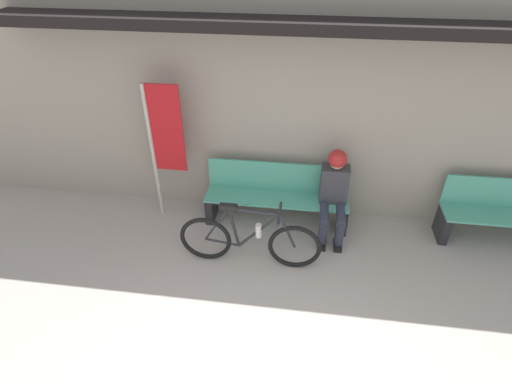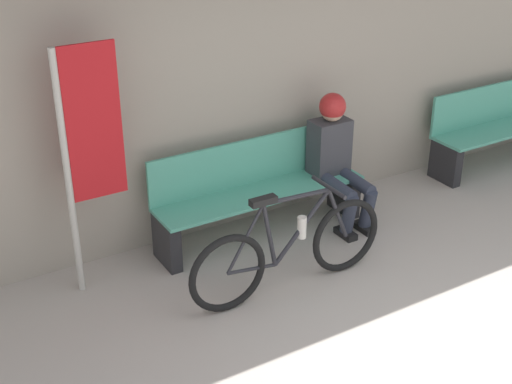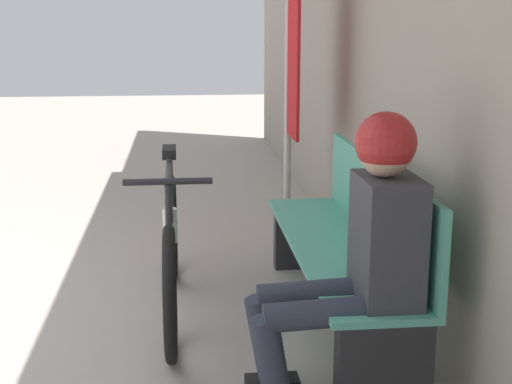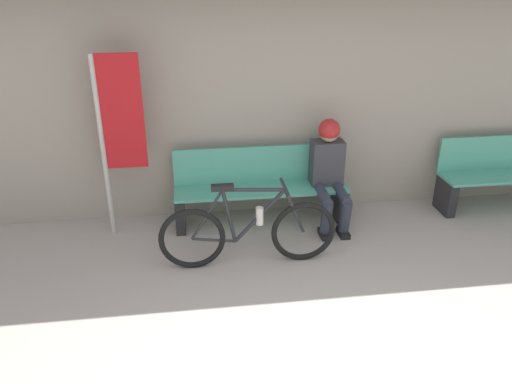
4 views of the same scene
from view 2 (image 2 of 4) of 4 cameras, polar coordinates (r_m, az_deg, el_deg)
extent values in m
cube|color=#9E9384|center=(5.89, -0.87, 12.11)|extent=(12.00, 0.12, 3.20)
cube|color=#51A88E|center=(5.94, 0.42, -0.09)|extent=(1.85, 0.42, 0.03)
cube|color=#51A88E|center=(6.00, -0.54, 2.46)|extent=(1.85, 0.03, 0.40)
cube|color=#232326|center=(5.69, -7.15, -4.00)|extent=(0.10, 0.36, 0.39)
cube|color=#232326|center=(6.48, 7.04, 0.01)|extent=(0.10, 0.36, 0.39)
torus|color=black|center=(5.06, -2.27, -6.53)|extent=(0.61, 0.05, 0.61)
torus|color=black|center=(5.56, 7.19, -3.49)|extent=(0.61, 0.05, 0.61)
cylinder|color=#232328|center=(5.09, 3.29, -0.38)|extent=(0.56, 0.03, 0.06)
cylinder|color=#232328|center=(5.24, 3.69, -2.83)|extent=(0.48, 0.03, 0.52)
cylinder|color=#232328|center=(5.10, 1.07, -3.48)|extent=(0.14, 0.03, 0.54)
cylinder|color=#232328|center=(5.16, -0.33, -6.18)|extent=(0.40, 0.03, 0.08)
cylinder|color=#232328|center=(5.00, -0.86, -3.79)|extent=(0.31, 0.02, 0.49)
cylinder|color=#232328|center=(5.40, 6.53, -1.71)|extent=(0.22, 0.03, 0.46)
cube|color=black|center=(4.94, 0.59, -0.72)|extent=(0.20, 0.07, 0.05)
cylinder|color=#232328|center=(5.24, 5.85, 0.37)|extent=(0.03, 0.40, 0.03)
cylinder|color=beige|center=(5.24, 3.69, -2.83)|extent=(0.07, 0.07, 0.17)
cylinder|color=#2D3342|center=(6.08, 6.46, 0.47)|extent=(0.11, 0.45, 0.13)
cylinder|color=#2D3342|center=(6.03, 7.45, -1.78)|extent=(0.11, 0.17, 0.36)
cube|color=black|center=(6.15, 7.17, -3.31)|extent=(0.10, 0.22, 0.06)
cylinder|color=#2D3342|center=(6.20, 7.94, 0.88)|extent=(0.11, 0.45, 0.13)
cylinder|color=#2D3342|center=(6.15, 8.93, -1.32)|extent=(0.11, 0.17, 0.36)
cube|color=black|center=(6.26, 8.63, -2.84)|extent=(0.10, 0.22, 0.06)
cube|color=#38383D|center=(6.22, 5.87, 3.66)|extent=(0.34, 0.22, 0.48)
sphere|color=tan|center=(6.09, 6.13, 6.56)|extent=(0.20, 0.20, 0.20)
sphere|color=#B22323|center=(6.08, 6.15, 6.83)|extent=(0.23, 0.23, 0.23)
cube|color=#51A88E|center=(7.78, 19.60, 4.94)|extent=(1.81, 0.42, 0.03)
cube|color=#51A88E|center=(7.82, 18.77, 6.88)|extent=(1.81, 0.03, 0.40)
cube|color=#232326|center=(7.25, 14.92, 2.26)|extent=(0.10, 0.36, 0.39)
cylinder|color=#B7B2A8|center=(5.15, -14.81, 1.09)|extent=(0.05, 0.05, 1.86)
cube|color=red|center=(5.07, -12.86, 5.38)|extent=(0.40, 0.02, 1.13)
camera|label=1|loc=(3.09, 58.61, 21.39)|focal=28.00mm
camera|label=3|loc=(7.28, 26.59, 11.02)|focal=50.00mm
camera|label=4|loc=(2.12, 63.51, -1.65)|focal=35.00mm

